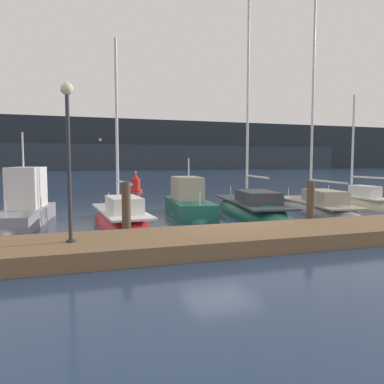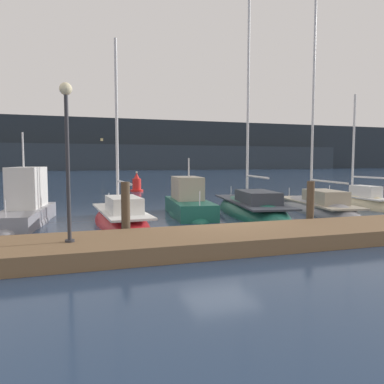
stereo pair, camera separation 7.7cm
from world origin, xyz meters
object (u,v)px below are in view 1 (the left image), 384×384
(sailboat_berth_6, at_px, (316,209))
(dock_lamppost, at_px, (68,136))
(sailboat_berth_5, at_px, (251,212))
(motorboat_berth_4, at_px, (189,208))
(sailboat_berth_7, at_px, (356,205))
(sailboat_berth_3, at_px, (121,221))
(motorboat_berth_2, at_px, (25,214))
(channel_buoy, at_px, (136,184))

(sailboat_berth_6, bearing_deg, dock_lamppost, -153.38)
(sailboat_berth_5, bearing_deg, motorboat_berth_4, 169.57)
(sailboat_berth_5, xyz_separation_m, sailboat_berth_7, (6.92, 0.71, 0.01))
(motorboat_berth_4, bearing_deg, sailboat_berth_7, 0.92)
(motorboat_berth_4, xyz_separation_m, sailboat_berth_6, (6.59, -0.70, -0.24))
(sailboat_berth_3, xyz_separation_m, sailboat_berth_5, (6.37, 1.03, -0.02))
(motorboat_berth_2, height_order, sailboat_berth_5, sailboat_berth_5)
(dock_lamppost, bearing_deg, sailboat_berth_7, 24.17)
(sailboat_berth_5, relative_size, dock_lamppost, 2.88)
(sailboat_berth_5, bearing_deg, channel_buoy, 100.76)
(sailboat_berth_6, distance_m, channel_buoy, 17.01)
(channel_buoy, bearing_deg, dock_lamppost, -103.90)
(sailboat_berth_5, distance_m, dock_lamppost, 10.77)
(motorboat_berth_4, bearing_deg, channel_buoy, 89.88)
(sailboat_berth_7, bearing_deg, channel_buoy, 123.65)
(sailboat_berth_7, xyz_separation_m, channel_buoy, (-9.87, 14.83, 0.51))
(motorboat_berth_2, xyz_separation_m, dock_lamppost, (1.74, -6.35, 2.74))
(sailboat_berth_3, distance_m, sailboat_berth_7, 13.41)
(motorboat_berth_2, bearing_deg, sailboat_berth_7, 1.65)
(motorboat_berth_2, distance_m, sailboat_berth_7, 16.98)
(motorboat_berth_2, xyz_separation_m, sailboat_berth_3, (3.67, -1.25, -0.30))
(sailboat_berth_3, height_order, sailboat_berth_7, sailboat_berth_3)
(channel_buoy, bearing_deg, sailboat_berth_3, -101.67)
(motorboat_berth_2, xyz_separation_m, sailboat_berth_6, (13.66, -0.37, -0.31))
(sailboat_berth_3, relative_size, sailboat_berth_5, 0.69)
(motorboat_berth_4, distance_m, sailboat_berth_7, 9.91)
(motorboat_berth_2, bearing_deg, motorboat_berth_4, 2.68)
(channel_buoy, distance_m, dock_lamppost, 22.46)
(sailboat_berth_3, relative_size, dock_lamppost, 2.00)
(sailboat_berth_6, bearing_deg, motorboat_berth_4, 173.91)
(sailboat_berth_5, bearing_deg, sailboat_berth_3, -170.85)
(motorboat_berth_4, distance_m, sailboat_berth_5, 3.04)
(dock_lamppost, bearing_deg, sailboat_berth_3, 69.19)
(motorboat_berth_2, height_order, dock_lamppost, dock_lamppost)
(motorboat_berth_2, height_order, sailboat_berth_7, sailboat_berth_7)
(sailboat_berth_7, relative_size, channel_buoy, 4.14)
(sailboat_berth_5, xyz_separation_m, channel_buoy, (-2.95, 15.54, 0.52))
(sailboat_berth_6, relative_size, sailboat_berth_7, 1.63)
(sailboat_berth_3, bearing_deg, dock_lamppost, -110.81)
(sailboat_berth_6, height_order, channel_buoy, sailboat_berth_6)
(motorboat_berth_2, relative_size, channel_buoy, 3.37)
(sailboat_berth_3, bearing_deg, sailboat_berth_5, 9.15)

